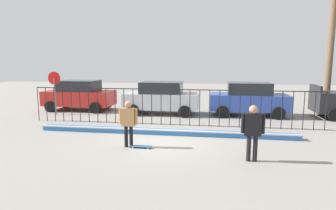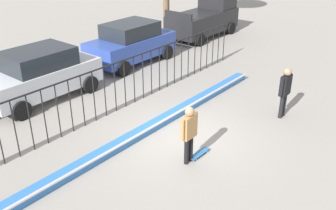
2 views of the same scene
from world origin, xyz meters
name	(u,v)px [view 1 (image 1 of 2)]	position (x,y,z in m)	size (l,w,h in m)	color
ground_plane	(160,141)	(0.00, 0.00, 0.00)	(60.00, 60.00, 0.00)	gray
bowl_coping_ledge	(164,132)	(0.00, 0.98, 0.12)	(11.00, 0.41, 0.27)	#2D6BB7
perimeter_fence	(171,103)	(0.00, 2.83, 1.09)	(14.04, 0.04, 1.76)	black
skateboarder	(128,120)	(-0.94, -1.00, 1.01)	(0.68, 0.25, 1.68)	black
skateboard	(141,146)	(-0.48, -1.05, 0.06)	(0.80, 0.20, 0.07)	#26598C
camera_operator	(253,128)	(3.25, -1.82, 1.05)	(0.71, 0.27, 1.76)	black
parked_car_red	(79,95)	(-6.37, 6.21, 0.97)	(4.30, 2.12, 1.90)	#B2231E
parked_car_silver	(162,98)	(-0.98, 5.73, 0.97)	(4.30, 2.12, 1.90)	#B7BABF
parked_car_blue	(249,99)	(4.01, 5.99, 0.97)	(4.30, 2.12, 1.90)	#2D479E
stop_sign	(55,87)	(-7.10, 4.64, 1.62)	(0.76, 0.07, 2.50)	slate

